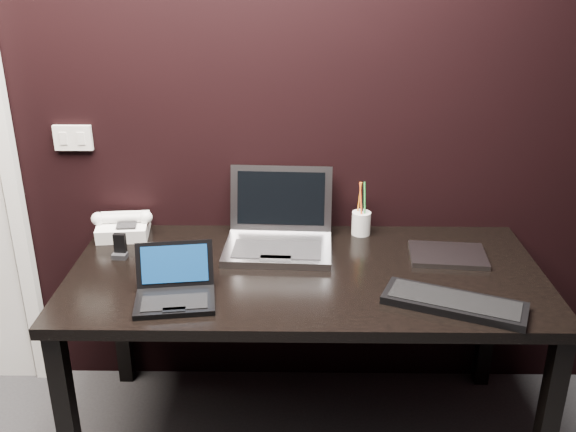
{
  "coord_description": "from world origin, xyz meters",
  "views": [
    {
      "loc": [
        0.26,
        -0.65,
        1.81
      ],
      "look_at": [
        0.24,
        1.35,
        0.97
      ],
      "focal_mm": 40.0,
      "sensor_mm": 36.0,
      "label": 1
    }
  ],
  "objects_px": {
    "closed_laptop": "(448,255)",
    "ext_keyboard": "(454,303)",
    "desk_phone": "(123,226)",
    "mobile_phone": "(120,249)",
    "silver_laptop": "(279,235)",
    "netbook": "(175,290)",
    "desk": "(306,289)",
    "pen_cup": "(361,222)"
  },
  "relations": [
    {
      "from": "netbook",
      "to": "desk_phone",
      "type": "xyz_separation_m",
      "value": [
        -0.3,
        0.5,
        0.01
      ]
    },
    {
      "from": "desk",
      "to": "mobile_phone",
      "type": "xyz_separation_m",
      "value": [
        -0.69,
        0.1,
        0.11
      ]
    },
    {
      "from": "closed_laptop",
      "to": "desk",
      "type": "bearing_deg",
      "value": -168.18
    },
    {
      "from": "silver_laptop",
      "to": "closed_laptop",
      "type": "height_order",
      "value": "silver_laptop"
    },
    {
      "from": "mobile_phone",
      "to": "ext_keyboard",
      "type": "bearing_deg",
      "value": -16.48
    },
    {
      "from": "netbook",
      "to": "desk_phone",
      "type": "bearing_deg",
      "value": 120.56
    },
    {
      "from": "ext_keyboard",
      "to": "mobile_phone",
      "type": "bearing_deg",
      "value": 163.52
    },
    {
      "from": "closed_laptop",
      "to": "ext_keyboard",
      "type": "bearing_deg",
      "value": -99.08
    },
    {
      "from": "desk",
      "to": "desk_phone",
      "type": "height_order",
      "value": "desk_phone"
    },
    {
      "from": "silver_laptop",
      "to": "pen_cup",
      "type": "bearing_deg",
      "value": 21.29
    },
    {
      "from": "pen_cup",
      "to": "mobile_phone",
      "type": "bearing_deg",
      "value": -166.34
    },
    {
      "from": "silver_laptop",
      "to": "mobile_phone",
      "type": "relative_size",
      "value": 4.53
    },
    {
      "from": "silver_laptop",
      "to": "mobile_phone",
      "type": "bearing_deg",
      "value": -170.84
    },
    {
      "from": "pen_cup",
      "to": "ext_keyboard",
      "type": "bearing_deg",
      "value": -66.36
    },
    {
      "from": "silver_laptop",
      "to": "closed_laptop",
      "type": "distance_m",
      "value": 0.64
    },
    {
      "from": "mobile_phone",
      "to": "closed_laptop",
      "type": "bearing_deg",
      "value": 0.6
    },
    {
      "from": "netbook",
      "to": "silver_laptop",
      "type": "height_order",
      "value": "silver_laptop"
    },
    {
      "from": "ext_keyboard",
      "to": "closed_laptop",
      "type": "bearing_deg",
      "value": 80.92
    },
    {
      "from": "silver_laptop",
      "to": "pen_cup",
      "type": "relative_size",
      "value": 1.89
    },
    {
      "from": "ext_keyboard",
      "to": "desk_phone",
      "type": "xyz_separation_m",
      "value": [
        -1.21,
        0.54,
        0.03
      ]
    },
    {
      "from": "ext_keyboard",
      "to": "pen_cup",
      "type": "xyz_separation_m",
      "value": [
        -0.25,
        0.57,
        0.04
      ]
    },
    {
      "from": "silver_laptop",
      "to": "desk",
      "type": "bearing_deg",
      "value": -62.02
    },
    {
      "from": "silver_laptop",
      "to": "ext_keyboard",
      "type": "relative_size",
      "value": 0.88
    },
    {
      "from": "closed_laptop",
      "to": "desk_phone",
      "type": "xyz_separation_m",
      "value": [
        -1.26,
        0.18,
        0.03
      ]
    },
    {
      "from": "closed_laptop",
      "to": "mobile_phone",
      "type": "distance_m",
      "value": 1.23
    },
    {
      "from": "closed_laptop",
      "to": "desk_phone",
      "type": "relative_size",
      "value": 1.21
    },
    {
      "from": "closed_laptop",
      "to": "pen_cup",
      "type": "bearing_deg",
      "value": 145.5
    },
    {
      "from": "desk",
      "to": "silver_laptop",
      "type": "distance_m",
      "value": 0.26
    },
    {
      "from": "desk",
      "to": "pen_cup",
      "type": "bearing_deg",
      "value": 54.93
    },
    {
      "from": "netbook",
      "to": "desk",
      "type": "bearing_deg",
      "value": 26.02
    },
    {
      "from": "silver_laptop",
      "to": "desk_phone",
      "type": "relative_size",
      "value": 1.72
    },
    {
      "from": "netbook",
      "to": "ext_keyboard",
      "type": "bearing_deg",
      "value": -2.24
    },
    {
      "from": "netbook",
      "to": "silver_laptop",
      "type": "bearing_deg",
      "value": 50.82
    },
    {
      "from": "desk",
      "to": "netbook",
      "type": "bearing_deg",
      "value": -153.98
    },
    {
      "from": "ext_keyboard",
      "to": "mobile_phone",
      "type": "relative_size",
      "value": 5.14
    },
    {
      "from": "desk",
      "to": "netbook",
      "type": "relative_size",
      "value": 5.94
    },
    {
      "from": "mobile_phone",
      "to": "desk_phone",
      "type": "bearing_deg",
      "value": 100.56
    },
    {
      "from": "silver_laptop",
      "to": "desk_phone",
      "type": "distance_m",
      "value": 0.63
    },
    {
      "from": "desk_phone",
      "to": "netbook",
      "type": "bearing_deg",
      "value": -59.44
    },
    {
      "from": "ext_keyboard",
      "to": "closed_laptop",
      "type": "xyz_separation_m",
      "value": [
        0.06,
        0.36,
        -0.0
      ]
    },
    {
      "from": "desk",
      "to": "closed_laptop",
      "type": "relative_size",
      "value": 5.74
    },
    {
      "from": "pen_cup",
      "to": "netbook",
      "type": "bearing_deg",
      "value": -141.02
    }
  ]
}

